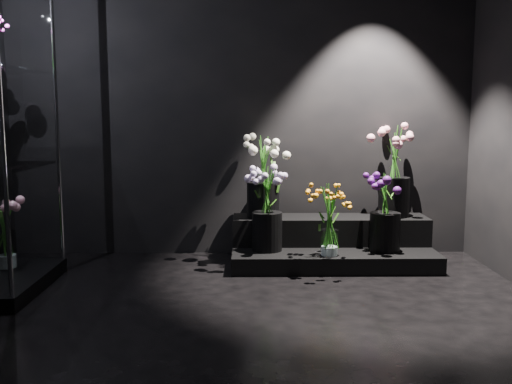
{
  "coord_description": "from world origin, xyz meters",
  "views": [
    {
      "loc": [
        0.08,
        -2.98,
        1.23
      ],
      "look_at": [
        0.12,
        1.2,
        0.65
      ],
      "focal_mm": 40.0,
      "sensor_mm": 36.0,
      "label": 1
    }
  ],
  "objects": [
    {
      "name": "wall_front",
      "position": [
        0.0,
        -2.0,
        1.4
      ],
      "size": [
        4.0,
        0.0,
        4.0
      ],
      "primitive_type": "plane",
      "rotation": [
        -1.57,
        0.0,
        0.0
      ],
      "color": "black",
      "rests_on": "floor"
    },
    {
      "name": "bouquet_case_base_pink",
      "position": [
        -1.72,
        1.14,
        0.37
      ],
      "size": [
        0.41,
        0.41,
        0.5
      ],
      "rotation": [
        0.0,
        0.0,
        0.41
      ],
      "color": "white",
      "rests_on": "display_case"
    },
    {
      "name": "display_riser",
      "position": [
        0.76,
        1.67,
        0.15
      ],
      "size": [
        1.64,
        0.73,
        0.36
      ],
      "color": "black",
      "rests_on": "floor"
    },
    {
      "name": "bouquet_orange_bells",
      "position": [
        0.7,
        1.34,
        0.42
      ],
      "size": [
        0.33,
        0.33,
        0.55
      ],
      "rotation": [
        0.0,
        0.0,
        -0.29
      ],
      "color": "white",
      "rests_on": "display_riser"
    },
    {
      "name": "floor",
      "position": [
        0.0,
        0.0,
        0.0
      ],
      "size": [
        4.0,
        4.0,
        0.0
      ],
      "primitive_type": "plane",
      "color": "black",
      "rests_on": "ground"
    },
    {
      "name": "bouquet_purple",
      "position": [
        1.16,
        1.49,
        0.47
      ],
      "size": [
        0.38,
        0.38,
        0.62
      ],
      "rotation": [
        0.0,
        0.0,
        -0.29
      ],
      "color": "black",
      "rests_on": "display_riser"
    },
    {
      "name": "bouquet_lilac",
      "position": [
        0.22,
        1.51,
        0.52
      ],
      "size": [
        0.37,
        0.37,
        0.67
      ],
      "rotation": [
        0.0,
        0.0,
        -0.02
      ],
      "color": "black",
      "rests_on": "display_riser"
    },
    {
      "name": "bouquet_cream_roses",
      "position": [
        0.19,
        1.75,
        0.74
      ],
      "size": [
        0.47,
        0.47,
        0.68
      ],
      "rotation": [
        0.0,
        0.0,
        -0.34
      ],
      "color": "black",
      "rests_on": "display_riser"
    },
    {
      "name": "bouquet_pink_roses",
      "position": [
        1.3,
        1.79,
        0.79
      ],
      "size": [
        0.43,
        0.43,
        0.75
      ],
      "rotation": [
        0.0,
        0.0,
        -0.23
      ],
      "color": "black",
      "rests_on": "display_riser"
    },
    {
      "name": "wall_back",
      "position": [
        0.0,
        2.0,
        1.4
      ],
      "size": [
        4.0,
        0.0,
        4.0
      ],
      "primitive_type": "plane",
      "rotation": [
        1.57,
        0.0,
        0.0
      ],
      "color": "black",
      "rests_on": "floor"
    }
  ]
}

